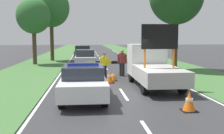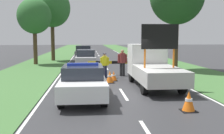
# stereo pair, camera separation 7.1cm
# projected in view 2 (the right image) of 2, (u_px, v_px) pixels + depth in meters

# --- Properties ---
(ground_plane) EXTENTS (160.00, 160.00, 0.00)m
(ground_plane) POSITION_uv_depth(u_px,v_px,m) (124.00, 94.00, 11.90)
(ground_plane) COLOR #333335
(lane_markings) EXTENTS (7.16, 57.13, 0.01)m
(lane_markings) POSITION_uv_depth(u_px,v_px,m) (106.00, 66.00, 23.39)
(lane_markings) COLOR silver
(lane_markings) RESTS_ON ground
(grass_verge_left) EXTENTS (4.69, 120.00, 0.03)m
(grass_verge_left) POSITION_uv_depth(u_px,v_px,m) (51.00, 59.00, 31.12)
(grass_verge_left) COLOR #427038
(grass_verge_left) RESTS_ON ground
(grass_verge_right) EXTENTS (4.69, 120.00, 0.03)m
(grass_verge_right) POSITION_uv_depth(u_px,v_px,m) (149.00, 58.00, 32.24)
(grass_verge_right) COLOR #427038
(grass_verge_right) RESTS_ON ground
(police_car) EXTENTS (1.84, 4.63, 1.53)m
(police_car) POSITION_uv_depth(u_px,v_px,m) (83.00, 81.00, 11.03)
(police_car) COLOR white
(police_car) RESTS_ON ground
(work_truck) EXTENTS (2.00, 5.35, 3.21)m
(work_truck) POSITION_uv_depth(u_px,v_px,m) (152.00, 66.00, 13.96)
(work_truck) COLOR white
(work_truck) RESTS_ON ground
(road_barrier) EXTENTS (3.22, 0.08, 0.98)m
(road_barrier) POSITION_uv_depth(u_px,v_px,m) (112.00, 63.00, 17.80)
(road_barrier) COLOR black
(road_barrier) RESTS_ON ground
(police_officer) EXTENTS (0.57, 0.36, 1.58)m
(police_officer) POSITION_uv_depth(u_px,v_px,m) (105.00, 63.00, 16.81)
(police_officer) COLOR #191E38
(police_officer) RESTS_ON ground
(pedestrian_civilian) EXTENTS (0.64, 0.40, 1.77)m
(pedestrian_civilian) POSITION_uv_depth(u_px,v_px,m) (122.00, 61.00, 17.51)
(pedestrian_civilian) COLOR #232326
(pedestrian_civilian) RESTS_ON ground
(traffic_cone_near_police) EXTENTS (0.43, 0.43, 0.60)m
(traffic_cone_near_police) POSITION_uv_depth(u_px,v_px,m) (114.00, 76.00, 15.61)
(traffic_cone_near_police) COLOR black
(traffic_cone_near_police) RESTS_ON ground
(traffic_cone_centre_front) EXTENTS (0.52, 0.52, 0.72)m
(traffic_cone_centre_front) POSITION_uv_depth(u_px,v_px,m) (189.00, 101.00, 9.17)
(traffic_cone_centre_front) COLOR black
(traffic_cone_centre_front) RESTS_ON ground
(traffic_cone_near_truck) EXTENTS (0.44, 0.44, 0.61)m
(traffic_cone_near_truck) POSITION_uv_depth(u_px,v_px,m) (70.00, 73.00, 16.88)
(traffic_cone_near_truck) COLOR black
(traffic_cone_near_truck) RESTS_ON ground
(traffic_cone_behind_barrier) EXTENTS (0.51, 0.51, 0.70)m
(traffic_cone_behind_barrier) POSITION_uv_depth(u_px,v_px,m) (110.00, 77.00, 14.92)
(traffic_cone_behind_barrier) COLOR black
(traffic_cone_behind_barrier) RESTS_ON ground
(traffic_cone_lane_edge) EXTENTS (0.53, 0.53, 0.72)m
(traffic_cone_lane_edge) POSITION_uv_depth(u_px,v_px,m) (85.00, 78.00, 14.34)
(traffic_cone_lane_edge) COLOR black
(traffic_cone_lane_edge) RESTS_ON ground
(queued_car_sedan_silver) EXTENTS (1.74, 4.49, 1.51)m
(queued_car_sedan_silver) POSITION_uv_depth(u_px,v_px,m) (86.00, 58.00, 23.20)
(queued_car_sedan_silver) COLOR #B2B2B7
(queued_car_sedan_silver) RESTS_ON ground
(queued_car_suv_grey) EXTENTS (1.75, 4.06, 1.70)m
(queued_car_suv_grey) POSITION_uv_depth(u_px,v_px,m) (83.00, 53.00, 28.61)
(queued_car_suv_grey) COLOR slate
(queued_car_suv_grey) RESTS_ON ground
(roadside_tree_near_left) EXTENTS (3.97, 3.97, 7.85)m
(roadside_tree_near_left) POSITION_uv_depth(u_px,v_px,m) (52.00, 8.00, 28.48)
(roadside_tree_near_left) COLOR #4C3823
(roadside_tree_near_left) RESTS_ON ground
(roadside_tree_near_right) EXTENTS (3.17, 3.17, 6.25)m
(roadside_tree_near_right) POSITION_uv_depth(u_px,v_px,m) (34.00, 16.00, 24.57)
(roadside_tree_near_right) COLOR #4C3823
(roadside_tree_near_right) RESTS_ON ground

